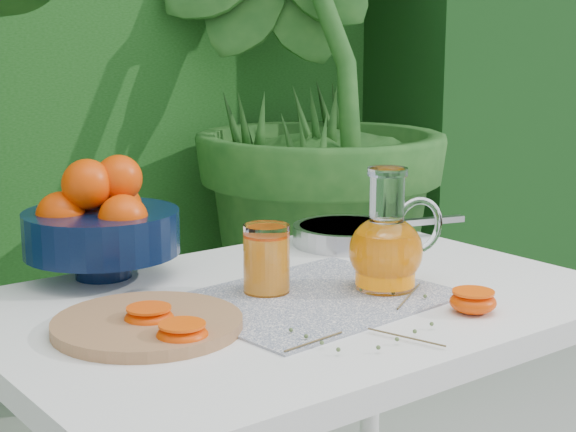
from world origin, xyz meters
TOP-DOWN VIEW (x-y plane):
  - potted_plant_right at (0.96, 1.23)m, footprint 2.39×2.39m
  - white_table at (-0.04, -0.06)m, footprint 1.00×0.70m
  - placemat at (-0.03, -0.09)m, footprint 0.44×0.36m
  - cutting_board at (-0.31, -0.06)m, footprint 0.34×0.34m
  - fruit_bowl at (-0.24, 0.24)m, footprint 0.31×0.31m
  - juice_pitcher at (0.10, -0.12)m, footprint 0.18×0.14m
  - juice_tumbler at (-0.07, -0.02)m, footprint 0.10×0.10m
  - saute_pan at (0.26, 0.17)m, footprint 0.40×0.27m
  - orange_halves at (-0.16, -0.16)m, footprint 0.52×0.31m
  - thyme_sprigs at (-0.03, -0.25)m, footprint 0.37×0.27m

SIDE VIEW (x-z plane):
  - white_table at x=-0.04m, z-range 0.29..1.04m
  - placemat at x=-0.03m, z-range 0.75..0.75m
  - thyme_sprigs at x=-0.03m, z-range 0.75..0.76m
  - cutting_board at x=-0.31m, z-range 0.75..0.77m
  - orange_halves at x=-0.16m, z-range 0.75..0.79m
  - saute_pan at x=0.26m, z-range 0.75..0.79m
  - juice_tumbler at x=-0.07m, z-range 0.75..0.86m
  - juice_pitcher at x=0.10m, z-range 0.72..0.92m
  - fruit_bowl at x=-0.24m, z-range 0.74..0.95m
  - potted_plant_right at x=0.96m, z-range 0.00..1.93m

